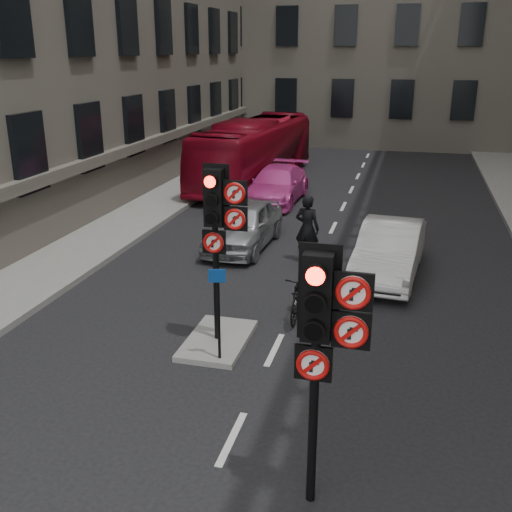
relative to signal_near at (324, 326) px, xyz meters
The scene contains 11 objects.
pavement_left 14.24m from the signal_near, 128.28° to the left, with size 3.00×50.00×0.16m, color gray.
centre_island 5.44m from the signal_near, 123.83° to the left, with size 1.20×2.00×0.12m, color gray.
signal_near is the anchor object (origin of this frame).
signal_far 4.77m from the signal_near, 123.02° to the left, with size 0.91×0.40×3.58m.
car_silver 11.14m from the signal_near, 110.60° to the left, with size 1.66×4.12×1.40m, color #A1A4A8.
car_white 9.06m from the signal_near, 86.67° to the left, with size 1.51×4.33×1.43m, color white.
car_pink 16.75m from the signal_near, 104.43° to the left, with size 1.90×4.68×1.36m, color #DB40A1.
bus_red 20.21m from the signal_near, 106.94° to the left, with size 2.39×10.21×2.84m, color maroon.
motorcycle 6.19m from the signal_near, 102.76° to the left, with size 0.51×1.79×1.08m, color black.
motorcyclist 9.76m from the signal_near, 100.72° to the left, with size 0.71×0.46×1.93m, color black.
info_sign 4.19m from the signal_near, 126.78° to the left, with size 0.31×0.13×1.83m.
Camera 1 is at (2.32, -5.51, 5.72)m, focal length 42.00 mm.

